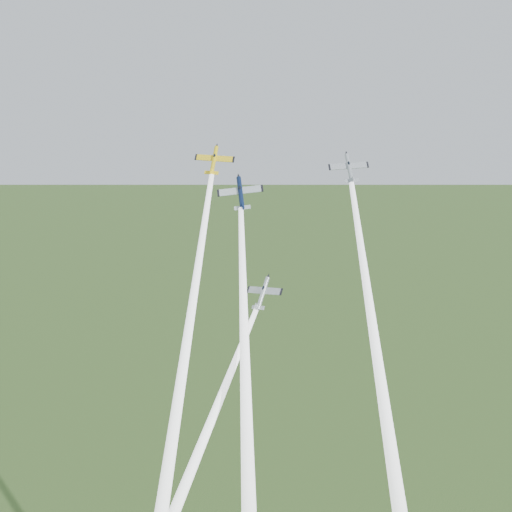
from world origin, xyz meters
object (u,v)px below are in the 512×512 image
plane_yellow (214,160)px  plane_silver_right (349,168)px  plane_navy (241,193)px  plane_silver_low (263,293)px

plane_yellow → plane_silver_right: bearing=6.6°
plane_yellow → plane_navy: size_ratio=0.87×
plane_navy → plane_yellow: bearing=167.1°
plane_yellow → plane_silver_low: (11.60, -7.71, -22.69)m
plane_navy → plane_silver_low: (6.62, -8.24, -16.65)m
plane_silver_right → plane_navy: bearing=171.5°
plane_navy → plane_silver_right: 20.71m
plane_yellow → plane_silver_low: size_ratio=0.96×
plane_navy → plane_silver_low: plane_navy is taller
plane_yellow → plane_navy: bearing=0.2°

